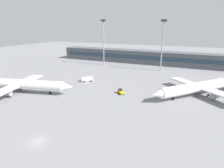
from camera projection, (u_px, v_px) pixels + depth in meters
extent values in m
plane|color=gray|center=(110.00, 91.00, 79.00)|extent=(400.00, 400.00, 0.00)
cube|color=#4C5156|center=(149.00, 57.00, 134.72)|extent=(133.63, 12.00, 9.00)
cube|color=#263847|center=(146.00, 58.00, 129.31)|extent=(126.95, 0.16, 2.80)
cylinder|color=white|center=(19.00, 84.00, 76.16)|extent=(36.90, 12.85, 3.91)
cone|color=white|center=(67.00, 87.00, 72.73)|extent=(5.08, 4.66, 3.72)
cube|color=silver|center=(17.00, 85.00, 76.42)|extent=(12.34, 31.16, 0.51)
cylinder|color=gray|center=(7.00, 93.00, 71.03)|extent=(3.70, 2.80, 2.06)
cylinder|color=gray|center=(27.00, 84.00, 82.66)|extent=(3.70, 2.80, 2.06)
cylinder|color=black|center=(50.00, 93.00, 74.81)|extent=(1.10, 0.65, 1.03)
cylinder|color=black|center=(11.00, 93.00, 74.83)|extent=(1.10, 0.65, 1.03)
cylinder|color=black|center=(20.00, 89.00, 79.87)|extent=(1.10, 0.65, 1.03)
cylinder|color=white|center=(200.00, 87.00, 72.92)|extent=(27.02, 30.16, 3.87)
cone|color=white|center=(157.00, 94.00, 64.94)|extent=(5.57, 5.62, 3.68)
cube|color=silver|center=(202.00, 87.00, 73.41)|extent=(26.22, 23.77, 0.51)
cylinder|color=gray|center=(189.00, 86.00, 79.14)|extent=(3.68, 3.79, 2.04)
cylinder|color=gray|center=(215.00, 96.00, 68.52)|extent=(3.68, 3.79, 2.04)
cylinder|color=black|center=(173.00, 99.00, 68.65)|extent=(0.98, 1.03, 1.02)
cylinder|color=black|center=(197.00, 91.00, 76.86)|extent=(0.98, 1.03, 1.02)
cylinder|color=black|center=(208.00, 95.00, 72.26)|extent=(0.98, 1.03, 1.02)
cube|color=#F2B20C|center=(121.00, 92.00, 75.18)|extent=(3.54, 3.67, 0.60)
cube|color=black|center=(120.00, 90.00, 75.81)|extent=(1.78, 1.76, 0.90)
cylinder|color=black|center=(122.00, 92.00, 76.59)|extent=(0.66, 0.69, 0.70)
cylinder|color=black|center=(118.00, 92.00, 76.12)|extent=(0.66, 0.69, 0.70)
cylinder|color=black|center=(124.00, 94.00, 74.41)|extent=(0.66, 0.69, 0.70)
cylinder|color=black|center=(120.00, 94.00, 73.94)|extent=(0.66, 0.69, 0.70)
cube|color=white|center=(87.00, 79.00, 91.81)|extent=(5.28, 4.87, 1.90)
cube|color=#1E2633|center=(83.00, 78.00, 91.15)|extent=(1.34, 1.56, 0.70)
cylinder|color=black|center=(84.00, 80.00, 92.54)|extent=(0.76, 0.70, 0.76)
cylinder|color=black|center=(84.00, 81.00, 90.66)|extent=(0.76, 0.70, 0.76)
cylinder|color=black|center=(90.00, 80.00, 93.40)|extent=(0.76, 0.70, 0.76)
cylinder|color=black|center=(91.00, 81.00, 91.52)|extent=(0.76, 0.70, 0.76)
cylinder|color=gray|center=(162.00, 47.00, 109.55)|extent=(0.70, 0.70, 28.12)
cube|color=#333338|center=(164.00, 20.00, 105.26)|extent=(3.20, 0.80, 1.20)
cylinder|color=gray|center=(104.00, 44.00, 126.55)|extent=(0.70, 0.70, 28.61)
cube|color=#333338|center=(103.00, 20.00, 122.19)|extent=(3.20, 0.80, 1.20)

